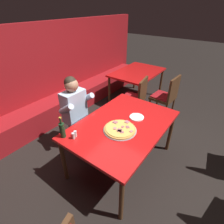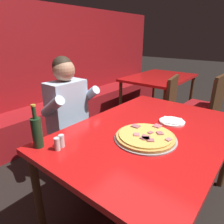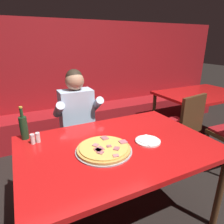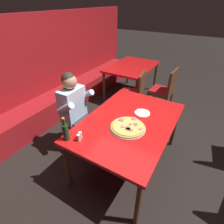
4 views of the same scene
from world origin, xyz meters
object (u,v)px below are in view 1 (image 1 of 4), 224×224
at_px(main_dining_table, 123,127).
at_px(dining_chair_far_left, 167,95).
at_px(beer_bottle, 62,130).
at_px(background_dining_table, 137,75).
at_px(dining_chair_near_left, 136,96).
at_px(shaker_oregano, 73,136).
at_px(plate_white_paper, 137,117).
at_px(diner_seated_blue_shirt, 78,112).
at_px(pizza, 120,129).
at_px(shaker_parmesan, 75,134).

xyz_separation_m(main_dining_table, dining_chair_far_left, (1.64, -0.02, -0.14)).
relative_size(main_dining_table, beer_bottle, 5.37).
relative_size(beer_bottle, background_dining_table, 0.22).
bearing_deg(beer_bottle, dining_chair_near_left, 0.35).
bearing_deg(shaker_oregano, beer_bottle, 111.25).
height_order(beer_bottle, dining_chair_near_left, beer_bottle).
relative_size(plate_white_paper, shaker_oregano, 2.44).
bearing_deg(dining_chair_near_left, diner_seated_blue_shirt, 164.92).
distance_m(pizza, background_dining_table, 2.37).
relative_size(shaker_parmesan, shaker_oregano, 1.00).
height_order(pizza, plate_white_paper, pizza).
distance_m(shaker_parmesan, diner_seated_blue_shirt, 0.70).
relative_size(main_dining_table, pizza, 3.58).
bearing_deg(background_dining_table, shaker_oregano, -167.32).
relative_size(beer_bottle, shaker_parmesan, 3.40).
height_order(pizza, dining_chair_near_left, dining_chair_near_left).
bearing_deg(shaker_parmesan, pizza, -40.82).
distance_m(plate_white_paper, dining_chair_far_left, 1.41).
relative_size(dining_chair_far_left, background_dining_table, 0.72).
xyz_separation_m(shaker_parmesan, diner_seated_blue_shirt, (0.50, 0.48, -0.10)).
distance_m(main_dining_table, diner_seated_blue_shirt, 0.81).
height_order(shaker_oregano, dining_chair_near_left, dining_chair_near_left).
xyz_separation_m(pizza, shaker_oregano, (-0.48, 0.37, 0.02)).
bearing_deg(dining_chair_far_left, diner_seated_blue_shirt, 154.39).
distance_m(main_dining_table, pizza, 0.18).
height_order(shaker_oregano, background_dining_table, shaker_oregano).
distance_m(pizza, dining_chair_far_left, 1.80).
xyz_separation_m(pizza, shaker_parmesan, (-0.43, 0.38, 0.02)).
relative_size(main_dining_table, plate_white_paper, 7.47).
xyz_separation_m(pizza, diner_seated_blue_shirt, (0.07, 0.85, -0.08)).
relative_size(pizza, plate_white_paper, 2.09).
bearing_deg(beer_bottle, pizza, -43.21).
bearing_deg(diner_seated_blue_shirt, dining_chair_near_left, -15.08).
relative_size(plate_white_paper, dining_chair_near_left, 0.22).
relative_size(beer_bottle, dining_chair_near_left, 0.31).
relative_size(shaker_parmesan, dining_chair_near_left, 0.09).
bearing_deg(background_dining_table, beer_bottle, -170.21).
xyz_separation_m(dining_chair_far_left, dining_chair_near_left, (-0.44, 0.48, -0.00)).
xyz_separation_m(diner_seated_blue_shirt, background_dining_table, (2.10, 0.11, -0.02)).
bearing_deg(main_dining_table, diner_seated_blue_shirt, 95.81).
xyz_separation_m(plate_white_paper, shaker_parmesan, (-0.83, 0.40, 0.03)).
bearing_deg(diner_seated_blue_shirt, dining_chair_far_left, -25.61).
distance_m(plate_white_paper, beer_bottle, 1.06).
height_order(main_dining_table, diner_seated_blue_shirt, diner_seated_blue_shirt).
distance_m(beer_bottle, diner_seated_blue_shirt, 0.71).
height_order(main_dining_table, dining_chair_far_left, dining_chair_far_left).
xyz_separation_m(main_dining_table, shaker_oregano, (-0.62, 0.31, 0.10)).
distance_m(diner_seated_blue_shirt, dining_chair_far_left, 1.91).
distance_m(shaker_oregano, diner_seated_blue_shirt, 0.74).
distance_m(plate_white_paper, shaker_oregano, 0.95).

